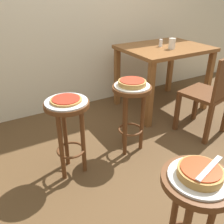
{
  "coord_description": "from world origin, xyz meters",
  "views": [
    {
      "loc": [
        -1.15,
        -1.18,
        1.42
      ],
      "look_at": [
        -0.34,
        0.22,
        0.58
      ],
      "focal_mm": 39.68,
      "sensor_mm": 36.0,
      "label": 1
    }
  ],
  "objects_px": {
    "condiment_shaker": "(161,43)",
    "stool_middle": "(68,123)",
    "serving_plate_middle": "(66,102)",
    "dining_table": "(164,56)",
    "serving_plate_foreground": "(199,177)",
    "pizza_foreground": "(200,172)",
    "stool_leftside": "(131,105)",
    "pizza_server_knife": "(210,168)",
    "cup_near_edge": "(172,44)",
    "serving_plate_leftside": "(132,86)",
    "pizza_leftside": "(132,83)",
    "wooden_chair": "(212,92)",
    "stool_foreground": "(193,206)",
    "pizza_middle": "(66,100)"
  },
  "relations": [
    {
      "from": "pizza_leftside",
      "to": "pizza_server_knife",
      "type": "distance_m",
      "value": 1.16
    },
    {
      "from": "serving_plate_leftside",
      "to": "pizza_server_knife",
      "type": "bearing_deg",
      "value": -107.26
    },
    {
      "from": "serving_plate_middle",
      "to": "dining_table",
      "type": "height_order",
      "value": "dining_table"
    },
    {
      "from": "pizza_server_knife",
      "to": "cup_near_edge",
      "type": "bearing_deg",
      "value": 37.01
    },
    {
      "from": "condiment_shaker",
      "to": "stool_middle",
      "type": "bearing_deg",
      "value": -155.83
    },
    {
      "from": "pizza_leftside",
      "to": "wooden_chair",
      "type": "distance_m",
      "value": 0.89
    },
    {
      "from": "cup_near_edge",
      "to": "pizza_server_knife",
      "type": "relative_size",
      "value": 0.53
    },
    {
      "from": "pizza_middle",
      "to": "pizza_server_knife",
      "type": "relative_size",
      "value": 1.06
    },
    {
      "from": "stool_foreground",
      "to": "serving_plate_leftside",
      "type": "xyz_separation_m",
      "value": [
        0.37,
        1.08,
        0.18
      ]
    },
    {
      "from": "wooden_chair",
      "to": "pizza_middle",
      "type": "bearing_deg",
      "value": 174.48
    },
    {
      "from": "pizza_foreground",
      "to": "cup_near_edge",
      "type": "distance_m",
      "value": 1.97
    },
    {
      "from": "pizza_foreground",
      "to": "serving_plate_middle",
      "type": "height_order",
      "value": "pizza_foreground"
    },
    {
      "from": "pizza_leftside",
      "to": "stool_middle",
      "type": "bearing_deg",
      "value": -177.76
    },
    {
      "from": "serving_plate_foreground",
      "to": "pizza_leftside",
      "type": "height_order",
      "value": "pizza_leftside"
    },
    {
      "from": "stool_foreground",
      "to": "cup_near_edge",
      "type": "xyz_separation_m",
      "value": [
        1.21,
        1.54,
        0.37
      ]
    },
    {
      "from": "pizza_leftside",
      "to": "cup_near_edge",
      "type": "bearing_deg",
      "value": 28.52
    },
    {
      "from": "cup_near_edge",
      "to": "pizza_server_knife",
      "type": "xyz_separation_m",
      "value": [
        -1.18,
        -1.56,
        -0.13
      ]
    },
    {
      "from": "serving_plate_foreground",
      "to": "serving_plate_leftside",
      "type": "bearing_deg",
      "value": 71.01
    },
    {
      "from": "pizza_middle",
      "to": "dining_table",
      "type": "relative_size",
      "value": 0.24
    },
    {
      "from": "dining_table",
      "to": "stool_leftside",
      "type": "bearing_deg",
      "value": -145.59
    },
    {
      "from": "serving_plate_middle",
      "to": "condiment_shaker",
      "type": "height_order",
      "value": "condiment_shaker"
    },
    {
      "from": "serving_plate_leftside",
      "to": "pizza_middle",
      "type": "bearing_deg",
      "value": -177.76
    },
    {
      "from": "cup_near_edge",
      "to": "pizza_foreground",
      "type": "bearing_deg",
      "value": -128.21
    },
    {
      "from": "pizza_server_knife",
      "to": "stool_leftside",
      "type": "bearing_deg",
      "value": 56.91
    },
    {
      "from": "serving_plate_middle",
      "to": "wooden_chair",
      "type": "xyz_separation_m",
      "value": [
        1.45,
        -0.14,
        -0.18
      ]
    },
    {
      "from": "stool_middle",
      "to": "stool_leftside",
      "type": "xyz_separation_m",
      "value": [
        0.6,
        0.02,
        0.0
      ]
    },
    {
      "from": "serving_plate_middle",
      "to": "stool_leftside",
      "type": "relative_size",
      "value": 0.5
    },
    {
      "from": "stool_leftside",
      "to": "pizza_middle",
      "type": "bearing_deg",
      "value": -177.76
    },
    {
      "from": "stool_middle",
      "to": "dining_table",
      "type": "relative_size",
      "value": 0.65
    },
    {
      "from": "dining_table",
      "to": "serving_plate_foreground",
      "type": "bearing_deg",
      "value": -126.37
    },
    {
      "from": "pizza_foreground",
      "to": "condiment_shaker",
      "type": "bearing_deg",
      "value": 55.08
    },
    {
      "from": "serving_plate_foreground",
      "to": "pizza_foreground",
      "type": "relative_size",
      "value": 1.39
    },
    {
      "from": "pizza_foreground",
      "to": "dining_table",
      "type": "xyz_separation_m",
      "value": [
        1.23,
        1.67,
        -0.02
      ]
    },
    {
      "from": "pizza_foreground",
      "to": "cup_near_edge",
      "type": "bearing_deg",
      "value": 51.79
    },
    {
      "from": "pizza_middle",
      "to": "wooden_chair",
      "type": "bearing_deg",
      "value": -5.52
    },
    {
      "from": "stool_leftside",
      "to": "condiment_shaker",
      "type": "relative_size",
      "value": 7.78
    },
    {
      "from": "serving_plate_middle",
      "to": "stool_foreground",
      "type": "bearing_deg",
      "value": -77.8
    },
    {
      "from": "stool_foreground",
      "to": "pizza_leftside",
      "type": "xyz_separation_m",
      "value": [
        0.37,
        1.08,
        0.21
      ]
    },
    {
      "from": "serving_plate_leftside",
      "to": "condiment_shaker",
      "type": "bearing_deg",
      "value": 37.0
    },
    {
      "from": "pizza_foreground",
      "to": "serving_plate_foreground",
      "type": "bearing_deg",
      "value": 0.0
    },
    {
      "from": "stool_leftside",
      "to": "condiment_shaker",
      "type": "xyz_separation_m",
      "value": [
        0.81,
        0.61,
        0.35
      ]
    },
    {
      "from": "stool_leftside",
      "to": "serving_plate_leftside",
      "type": "height_order",
      "value": "serving_plate_leftside"
    },
    {
      "from": "condiment_shaker",
      "to": "wooden_chair",
      "type": "xyz_separation_m",
      "value": [
        0.04,
        -0.77,
        -0.35
      ]
    },
    {
      "from": "pizza_foreground",
      "to": "stool_foreground",
      "type": "bearing_deg",
      "value": -116.57
    },
    {
      "from": "dining_table",
      "to": "pizza_server_knife",
      "type": "relative_size",
      "value": 4.5
    },
    {
      "from": "stool_middle",
      "to": "stool_leftside",
      "type": "relative_size",
      "value": 1.0
    },
    {
      "from": "serving_plate_foreground",
      "to": "serving_plate_middle",
      "type": "relative_size",
      "value": 0.88
    },
    {
      "from": "dining_table",
      "to": "serving_plate_middle",
      "type": "bearing_deg",
      "value": -157.28
    },
    {
      "from": "stool_leftside",
      "to": "cup_near_edge",
      "type": "distance_m",
      "value": 1.02
    },
    {
      "from": "pizza_foreground",
      "to": "wooden_chair",
      "type": "xyz_separation_m",
      "value": [
        1.22,
        0.92,
        -0.21
      ]
    }
  ]
}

